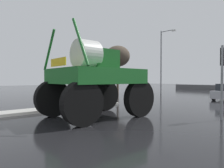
# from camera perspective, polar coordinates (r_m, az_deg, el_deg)

# --- Properties ---
(ground_plane) EXTENTS (120.00, 120.00, 0.00)m
(ground_plane) POSITION_cam_1_polar(r_m,az_deg,el_deg) (19.72, 25.36, -4.41)
(ground_plane) COLOR black
(median_island) EXTENTS (1.35, 11.23, 0.15)m
(median_island) POSITION_cam_1_polar(r_m,az_deg,el_deg) (13.05, -18.45, -6.87)
(median_island) COLOR #B2AFA8
(median_island) RESTS_ON ground
(oversize_sprayer) EXTENTS (4.30, 5.37, 4.46)m
(oversize_sprayer) POSITION_cam_1_polar(r_m,az_deg,el_deg) (10.38, -4.68, 1.47)
(oversize_sprayer) COLOR black
(oversize_sprayer) RESTS_ON ground
(traffic_signal_near_left) EXTENTS (0.24, 0.54, 3.46)m
(traffic_signal_near_left) POSITION_cam_1_polar(r_m,az_deg,el_deg) (16.56, -3.00, 3.39)
(traffic_signal_near_left) COLOR gray
(traffic_signal_near_left) RESTS_ON ground
(traffic_signal_near_right) EXTENTS (0.24, 0.54, 3.52)m
(traffic_signal_near_right) POSITION_cam_1_polar(r_m,az_deg,el_deg) (11.00, 28.94, 4.52)
(traffic_signal_near_right) COLOR gray
(traffic_signal_near_right) RESTS_ON ground
(streetlight_far_left) EXTENTS (2.22, 0.24, 8.44)m
(streetlight_far_left) POSITION_cam_1_polar(r_m,az_deg,el_deg) (28.13, 13.97, 6.95)
(streetlight_far_left) COLOR gray
(streetlight_far_left) RESTS_ON ground
(bare_tree_left) EXTENTS (3.05, 3.05, 6.11)m
(bare_tree_left) POSITION_cam_1_polar(r_m,az_deg,el_deg) (25.37, 1.61, 7.78)
(bare_tree_left) COLOR #473828
(bare_tree_left) RESTS_ON ground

